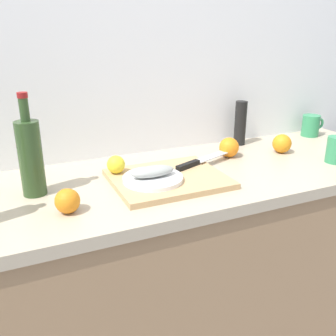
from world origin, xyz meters
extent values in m
cube|color=white|center=(0.00, 0.33, 1.25)|extent=(3.20, 0.05, 2.50)
cube|color=#9E7A56|center=(0.00, 0.00, 0.43)|extent=(2.00, 0.58, 0.86)
cube|color=#B7A88E|center=(0.00, 0.00, 0.88)|extent=(2.00, 0.60, 0.04)
cube|color=tan|center=(-0.06, -0.04, 0.91)|extent=(0.38, 0.32, 0.02)
cylinder|color=white|center=(-0.12, -0.06, 0.93)|extent=(0.20, 0.20, 0.01)
ellipsoid|color=#999E99|center=(-0.12, -0.06, 0.95)|extent=(0.15, 0.06, 0.04)
cube|color=silver|center=(0.18, 0.06, 0.93)|extent=(0.18, 0.10, 0.00)
cube|color=black|center=(0.05, 0.01, 0.93)|extent=(0.11, 0.06, 0.02)
sphere|color=yellow|center=(-0.21, 0.06, 0.95)|extent=(0.06, 0.06, 0.06)
cylinder|color=#2D4723|center=(-0.49, 0.04, 1.02)|extent=(0.07, 0.07, 0.24)
cylinder|color=#2D4723|center=(-0.49, 0.04, 1.17)|extent=(0.03, 0.03, 0.07)
cylinder|color=maroon|center=(-0.49, 0.04, 1.22)|extent=(0.03, 0.03, 0.02)
cylinder|color=#338C59|center=(0.83, 0.22, 0.95)|extent=(0.08, 0.08, 0.10)
torus|color=#338C59|center=(0.88, 0.22, 0.96)|extent=(0.06, 0.01, 0.06)
cylinder|color=#338C59|center=(0.63, -0.12, 0.95)|extent=(0.07, 0.07, 0.10)
sphere|color=orange|center=(0.52, 0.06, 0.94)|extent=(0.08, 0.08, 0.08)
sphere|color=orange|center=(-0.41, -0.13, 0.94)|extent=(0.07, 0.07, 0.07)
sphere|color=orange|center=(0.28, 0.10, 0.94)|extent=(0.08, 0.08, 0.08)
cylinder|color=black|center=(0.42, 0.24, 1.00)|extent=(0.05, 0.05, 0.20)
camera|label=1|loc=(-0.54, -1.13, 1.40)|focal=39.97mm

